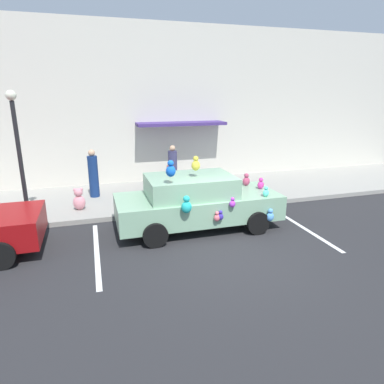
{
  "coord_description": "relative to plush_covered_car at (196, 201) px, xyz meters",
  "views": [
    {
      "loc": [
        -2.95,
        -6.87,
        3.74
      ],
      "look_at": [
        -0.16,
        2.39,
        0.9
      ],
      "focal_mm": 31.59,
      "sensor_mm": 36.0,
      "label": 1
    }
  ],
  "objects": [
    {
      "name": "plush_covered_car",
      "position": [
        0.0,
        0.0,
        0.0
      ],
      "size": [
        4.59,
        2.14,
        2.15
      ],
      "color": "#81AC8A",
      "rests_on": "ground"
    },
    {
      "name": "pedestrian_walking_past",
      "position": [
        -2.72,
        3.53,
        0.15
      ],
      "size": [
        0.34,
        0.34,
        1.71
      ],
      "color": "navy",
      "rests_on": "sidewalk"
    },
    {
      "name": "storefront_building",
      "position": [
        0.22,
        5.37,
        2.39
      ],
      "size": [
        24.0,
        1.25,
        6.4
      ],
      "color": "beige",
      "rests_on": "ground"
    },
    {
      "name": "parking_stripe_rear",
      "position": [
        -2.8,
        -0.78,
        -0.8
      ],
      "size": [
        0.12,
        3.6,
        0.01
      ],
      "primitive_type": "cube",
      "color": "silver",
      "rests_on": "ground"
    },
    {
      "name": "teddy_bear_on_sidewalk",
      "position": [
        -3.23,
        2.18,
        -0.32
      ],
      "size": [
        0.38,
        0.31,
        0.72
      ],
      "color": "pink",
      "rests_on": "sidewalk"
    },
    {
      "name": "parking_stripe_front",
      "position": [
        2.96,
        -0.78,
        -0.8
      ],
      "size": [
        0.12,
        3.6,
        0.01
      ],
      "primitive_type": "cube",
      "color": "silver",
      "rests_on": "ground"
    },
    {
      "name": "pedestrian_near_shopfront",
      "position": [
        0.32,
        4.15,
        0.1
      ],
      "size": [
        0.35,
        0.35,
        1.63
      ],
      "color": "#363559",
      "rests_on": "sidewalk"
    },
    {
      "name": "sidewalk",
      "position": [
        0.21,
        3.22,
        -0.73
      ],
      "size": [
        24.0,
        4.0,
        0.15
      ],
      "primitive_type": "cube",
      "color": "gray",
      "rests_on": "ground"
    },
    {
      "name": "ground_plane",
      "position": [
        0.21,
        -1.78,
        -0.8
      ],
      "size": [
        60.0,
        60.0,
        0.0
      ],
      "primitive_type": "plane",
      "color": "#262628"
    },
    {
      "name": "street_lamp_post",
      "position": [
        -4.66,
        1.72,
        1.62
      ],
      "size": [
        0.28,
        0.28,
        3.67
      ],
      "color": "black",
      "rests_on": "sidewalk"
    }
  ]
}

